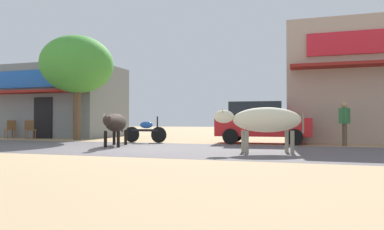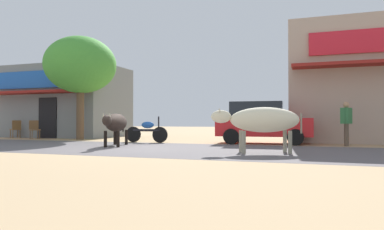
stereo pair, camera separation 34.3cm
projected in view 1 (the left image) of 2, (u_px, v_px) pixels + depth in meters
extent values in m
plane|color=tan|center=(128.00, 148.00, 11.55)|extent=(80.00, 80.00, 0.00)
cube|color=#5A5557|center=(128.00, 148.00, 11.55)|extent=(72.00, 5.29, 0.00)
cube|color=slate|center=(61.00, 102.00, 19.94)|extent=(6.59, 4.07, 3.93)
cube|color=blue|center=(34.00, 79.00, 17.96)|extent=(5.27, 0.10, 0.90)
cube|color=maroon|center=(28.00, 92.00, 17.58)|extent=(6.33, 0.90, 0.12)
cube|color=black|center=(43.00, 118.00, 17.79)|extent=(1.10, 0.06, 2.10)
cube|color=tan|center=(383.00, 83.00, 15.05)|extent=(7.90, 4.07, 5.04)
cylinder|color=brown|center=(77.00, 114.00, 16.43)|extent=(0.36, 0.36, 2.47)
ellipsoid|color=green|center=(77.00, 64.00, 16.47)|extent=(3.36, 3.36, 2.69)
cube|color=red|center=(263.00, 127.00, 13.84)|extent=(3.70, 1.81, 0.70)
cube|color=#1E2328|center=(256.00, 110.00, 13.91)|extent=(2.07, 1.59, 0.64)
cylinder|color=black|center=(293.00, 135.00, 14.33)|extent=(0.61, 0.21, 0.60)
cylinder|color=black|center=(294.00, 137.00, 12.77)|extent=(0.61, 0.21, 0.60)
cylinder|color=black|center=(236.00, 135.00, 14.90)|extent=(0.61, 0.21, 0.60)
cylinder|color=black|center=(230.00, 136.00, 13.34)|extent=(0.61, 0.21, 0.60)
cylinder|color=black|center=(159.00, 135.00, 14.24)|extent=(0.65, 0.08, 0.65)
cylinder|color=black|center=(132.00, 134.00, 14.61)|extent=(0.65, 0.08, 0.65)
cylinder|color=black|center=(145.00, 130.00, 14.43)|extent=(1.22, 0.10, 0.10)
ellipsoid|color=#1E4C99|center=(146.00, 125.00, 14.42)|extent=(0.56, 0.24, 0.28)
cylinder|color=black|center=(157.00, 124.00, 14.27)|extent=(0.06, 0.06, 0.60)
ellipsoid|color=#2B221C|center=(116.00, 123.00, 12.41)|extent=(1.20, 2.14, 0.64)
ellipsoid|color=#2B221C|center=(108.00, 120.00, 11.14)|extent=(0.44, 0.62, 0.36)
cone|color=beige|center=(110.00, 115.00, 11.09)|extent=(0.06, 0.06, 0.12)
cone|color=beige|center=(104.00, 115.00, 11.09)|extent=(0.06, 0.06, 0.12)
cylinder|color=black|center=(118.00, 139.00, 11.74)|extent=(0.11, 0.11, 0.56)
cylinder|color=black|center=(105.00, 139.00, 11.73)|extent=(0.11, 0.11, 0.56)
cylinder|color=black|center=(126.00, 137.00, 13.07)|extent=(0.11, 0.11, 0.56)
cylinder|color=black|center=(114.00, 137.00, 13.06)|extent=(0.11, 0.11, 0.56)
cylinder|color=black|center=(122.00, 125.00, 13.48)|extent=(0.05, 0.05, 0.51)
ellipsoid|color=beige|center=(267.00, 120.00, 9.76)|extent=(2.06, 1.32, 0.70)
ellipsoid|color=beige|center=(224.00, 117.00, 9.70)|extent=(0.62, 0.46, 0.36)
cone|color=beige|center=(223.00, 110.00, 9.60)|extent=(0.06, 0.06, 0.12)
cone|color=beige|center=(222.00, 110.00, 9.80)|extent=(0.06, 0.06, 0.12)
cylinder|color=gray|center=(247.00, 142.00, 9.47)|extent=(0.11, 0.11, 0.63)
cylinder|color=gray|center=(243.00, 141.00, 9.96)|extent=(0.11, 0.11, 0.63)
cylinder|color=gray|center=(292.00, 142.00, 9.53)|extent=(0.11, 0.11, 0.63)
cylinder|color=gray|center=(287.00, 141.00, 10.02)|extent=(0.11, 0.11, 0.63)
cylinder|color=gray|center=(303.00, 123.00, 9.81)|extent=(0.05, 0.05, 0.56)
cylinder|color=brown|center=(344.00, 135.00, 12.61)|extent=(0.14, 0.14, 0.80)
cylinder|color=brown|center=(345.00, 135.00, 12.44)|extent=(0.14, 0.14, 0.80)
cube|color=#33723F|center=(344.00, 116.00, 12.53)|extent=(0.42, 0.48, 0.56)
sphere|color=tan|center=(344.00, 105.00, 12.54)|extent=(0.22, 0.22, 0.22)
cylinder|color=#33723F|center=(344.00, 115.00, 12.78)|extent=(0.09, 0.09, 0.51)
cylinder|color=#33723F|center=(345.00, 115.00, 12.29)|extent=(0.09, 0.09, 0.51)
cube|color=brown|center=(30.00, 130.00, 17.02)|extent=(0.61, 0.61, 0.05)
cube|color=brown|center=(29.00, 125.00, 17.18)|extent=(0.26, 0.40, 0.44)
cylinder|color=brown|center=(35.00, 135.00, 17.00)|extent=(0.04, 0.04, 0.43)
cylinder|color=brown|center=(28.00, 135.00, 16.77)|extent=(0.04, 0.04, 0.43)
cylinder|color=brown|center=(33.00, 135.00, 17.27)|extent=(0.04, 0.04, 0.43)
cylinder|color=brown|center=(25.00, 135.00, 17.04)|extent=(0.04, 0.04, 0.43)
cube|color=brown|center=(10.00, 129.00, 18.02)|extent=(0.59, 0.59, 0.05)
cube|color=brown|center=(11.00, 125.00, 17.89)|extent=(0.23, 0.41, 0.44)
cylinder|color=brown|center=(5.00, 134.00, 18.01)|extent=(0.04, 0.04, 0.43)
cylinder|color=brown|center=(12.00, 134.00, 18.27)|extent=(0.04, 0.04, 0.43)
cylinder|color=brown|center=(7.00, 134.00, 17.77)|extent=(0.04, 0.04, 0.43)
cylinder|color=brown|center=(15.00, 134.00, 18.03)|extent=(0.04, 0.04, 0.43)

